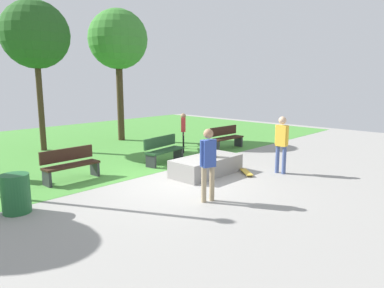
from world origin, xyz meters
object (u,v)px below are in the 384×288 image
at_px(skater_performing_trick, 208,159).
at_px(skateboard_by_ledge, 246,172).
at_px(park_bench_by_oak, 226,137).
at_px(tree_slender_maple, 118,40).
at_px(skater_watching, 282,140).
at_px(concrete_ledge, 206,166).
at_px(backpack_on_ledge, 212,152).
at_px(cyclist_on_bicycle, 183,134).
at_px(park_bench_near_lamppost, 70,164).
at_px(park_bench_far_right, 164,149).
at_px(tree_tall_oak, 35,35).
at_px(trash_bin, 16,194).

bearing_deg(skater_performing_trick, skateboard_by_ledge, 15.55).
bearing_deg(park_bench_by_oak, tree_slender_maple, 109.19).
xyz_separation_m(skater_watching, park_bench_by_oak, (1.98, 3.63, -0.54)).
distance_m(concrete_ledge, backpack_on_ledge, 0.46).
xyz_separation_m(backpack_on_ledge, skater_watching, (1.48, -1.47, 0.34)).
bearing_deg(tree_slender_maple, cyclist_on_bicycle, -85.24).
distance_m(tree_slender_maple, cyclist_on_bicycle, 5.48).
height_order(skateboard_by_ledge, park_bench_near_lamppost, park_bench_near_lamppost).
xyz_separation_m(park_bench_far_right, tree_tall_oak, (-1.80, 5.23, 4.01)).
distance_m(skater_watching, cyclist_on_bicycle, 4.79).
bearing_deg(concrete_ledge, skateboard_by_ledge, -46.12).
xyz_separation_m(skater_watching, park_bench_far_right, (-1.55, 3.58, -0.54)).
bearing_deg(skateboard_by_ledge, tree_slender_maple, 82.22).
bearing_deg(park_bench_near_lamppost, cyclist_on_bicycle, 8.35).
relative_size(park_bench_by_oak, cyclist_on_bicycle, 1.07).
bearing_deg(skater_performing_trick, backpack_on_ledge, 37.64).
height_order(park_bench_far_right, cyclist_on_bicycle, cyclist_on_bicycle).
distance_m(concrete_ledge, tree_slender_maple, 8.41).
relative_size(backpack_on_ledge, skater_performing_trick, 0.19).
height_order(trash_bin, cyclist_on_bicycle, cyclist_on_bicycle).
bearing_deg(trash_bin, skater_performing_trick, -37.05).
relative_size(skateboard_by_ledge, park_bench_near_lamppost, 0.47).
relative_size(trash_bin, cyclist_on_bicycle, 0.56).
bearing_deg(cyclist_on_bicycle, park_bench_near_lamppost, -171.65).
bearing_deg(skater_performing_trick, park_bench_far_right, 62.38).
height_order(park_bench_far_right, tree_tall_oak, tree_tall_oak).
bearing_deg(park_bench_far_right, skater_performing_trick, -117.62).
relative_size(park_bench_far_right, trash_bin, 1.94).
bearing_deg(skateboard_by_ledge, concrete_ledge, 133.88).
bearing_deg(park_bench_by_oak, backpack_on_ledge, -148.08).
distance_m(skater_watching, park_bench_near_lamppost, 6.22).
distance_m(concrete_ledge, skater_performing_trick, 2.53).
relative_size(park_bench_by_oak, trash_bin, 1.91).
height_order(skater_performing_trick, park_bench_by_oak, skater_performing_trick).
bearing_deg(tree_tall_oak, trash_bin, -118.70).
bearing_deg(cyclist_on_bicycle, skater_watching, -97.07).
relative_size(backpack_on_ledge, park_bench_by_oak, 0.20).
relative_size(concrete_ledge, tree_slender_maple, 0.38).
bearing_deg(skater_watching, park_bench_by_oak, 61.40).
relative_size(skater_performing_trick, trash_bin, 2.04).
relative_size(concrete_ledge, park_bench_by_oak, 1.38).
distance_m(park_bench_far_right, trash_bin, 5.36).
bearing_deg(skater_performing_trick, trash_bin, 142.95).
relative_size(skateboard_by_ledge, tree_slender_maple, 0.13).
bearing_deg(tree_tall_oak, park_bench_far_right, -71.02).
relative_size(park_bench_by_oak, tree_tall_oak, 0.28).
relative_size(tree_slender_maple, cyclist_on_bicycle, 3.91).
xyz_separation_m(skater_performing_trick, park_bench_by_oak, (5.42, 3.67, -0.53)).
distance_m(concrete_ledge, tree_tall_oak, 8.56).
relative_size(park_bench_far_right, tree_slender_maple, 0.28).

